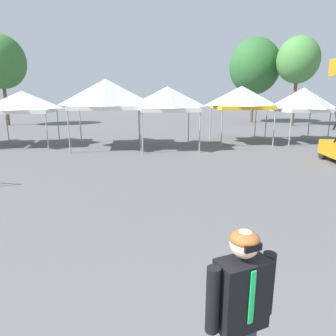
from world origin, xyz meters
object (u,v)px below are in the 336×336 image
object	(u,v)px
tree_behind_tents_left	(1,62)
canopy_tent_center	(23,102)
tree_behind_tents_right	(255,66)
canopy_tent_far_right	(242,97)
canopy_tent_right_of_center	(106,94)
canopy_tent_behind_right	(303,100)
tree_behind_tents_center	(298,60)
canopy_tent_behind_center	(168,99)
person_foreground	(240,313)

from	to	relation	value
tree_behind_tents_left	canopy_tent_center	bearing A→B (deg)	-66.13
canopy_tent_center	tree_behind_tents_right	size ratio (longest dim) A/B	0.39
canopy_tent_far_right	canopy_tent_center	bearing A→B (deg)	176.88
canopy_tent_center	canopy_tent_right_of_center	distance (m)	4.68
canopy_tent_center	canopy_tent_far_right	xyz separation A→B (m)	(12.03, -0.66, 0.21)
canopy_tent_behind_right	tree_behind_tents_center	bearing A→B (deg)	63.24
canopy_tent_behind_center	canopy_tent_behind_right	size ratio (longest dim) A/B	1.00
person_foreground	canopy_tent_center	bearing A→B (deg)	112.73
canopy_tent_far_right	tree_behind_tents_center	bearing A→B (deg)	47.24
canopy_tent_center	canopy_tent_behind_right	distance (m)	15.76
canopy_tent_far_right	canopy_tent_behind_right	world-z (taller)	canopy_tent_far_right
canopy_tent_far_right	tree_behind_tents_right	bearing A→B (deg)	64.81
tree_behind_tents_left	tree_behind_tents_center	xyz separation A→B (m)	(25.46, -3.49, 0.11)
canopy_tent_far_right	person_foreground	distance (m)	15.94
canopy_tent_right_of_center	tree_behind_tents_center	size ratio (longest dim) A/B	0.47
canopy_tent_right_of_center	tree_behind_tents_right	xyz separation A→B (m)	(13.37, 12.92, 2.58)
canopy_tent_behind_center	tree_behind_tents_right	xyz separation A→B (m)	(10.25, 13.75, 2.81)
canopy_tent_right_of_center	tree_behind_tents_left	bearing A→B (deg)	127.14
canopy_tent_center	tree_behind_tents_left	distance (m)	13.22
canopy_tent_right_of_center	tree_behind_tents_right	world-z (taller)	tree_behind_tents_right
canopy_tent_right_of_center	canopy_tent_behind_center	size ratio (longest dim) A/B	1.14
canopy_tent_behind_center	tree_behind_tents_center	world-z (taller)	tree_behind_tents_center
canopy_tent_far_right	canopy_tent_behind_right	xyz separation A→B (m)	(3.71, -0.07, -0.12)
canopy_tent_right_of_center	canopy_tent_behind_right	bearing A→B (deg)	1.90
canopy_tent_behind_center	tree_behind_tents_left	distance (m)	18.99
canopy_tent_right_of_center	canopy_tent_behind_right	distance (m)	11.22
canopy_tent_behind_right	canopy_tent_right_of_center	bearing A→B (deg)	-178.10
canopy_tent_center	canopy_tent_right_of_center	bearing A→B (deg)	-13.60
tree_behind_tents_right	person_foreground	bearing A→B (deg)	-112.62
tree_behind_tents_right	tree_behind_tents_left	world-z (taller)	tree_behind_tents_right
canopy_tent_behind_center	canopy_tent_center	bearing A→B (deg)	165.83
canopy_tent_behind_center	canopy_tent_far_right	distance (m)	4.56
canopy_tent_center	canopy_tent_far_right	distance (m)	12.05
canopy_tent_far_right	person_foreground	size ratio (longest dim) A/B	1.81
canopy_tent_behind_center	tree_behind_tents_center	bearing A→B (deg)	38.90
person_foreground	canopy_tent_behind_center	bearing A→B (deg)	85.19
canopy_tent_center	tree_behind_tents_center	size ratio (longest dim) A/B	0.41
canopy_tent_behind_right	tree_behind_tents_right	distance (m)	13.05
canopy_tent_behind_right	tree_behind_tents_left	world-z (taller)	tree_behind_tents_left
canopy_tent_behind_center	canopy_tent_right_of_center	bearing A→B (deg)	165.00
canopy_tent_right_of_center	canopy_tent_far_right	size ratio (longest dim) A/B	1.11
tree_behind_tents_left	canopy_tent_behind_right	bearing A→B (deg)	-30.78
canopy_tent_right_of_center	canopy_tent_far_right	distance (m)	7.51
tree_behind_tents_right	tree_behind_tents_center	bearing A→B (deg)	-56.41
canopy_tent_center	canopy_tent_right_of_center	world-z (taller)	canopy_tent_right_of_center
canopy_tent_center	tree_behind_tents_center	distance (m)	22.12
tree_behind_tents_right	canopy_tent_center	bearing A→B (deg)	-146.55
tree_behind_tents_left	tree_behind_tents_right	bearing A→B (deg)	0.19
canopy_tent_far_right	person_foreground	xyz separation A→B (m)	(-5.52, -14.87, -1.56)
canopy_tent_behind_center	tree_behind_tents_left	world-z (taller)	tree_behind_tents_left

